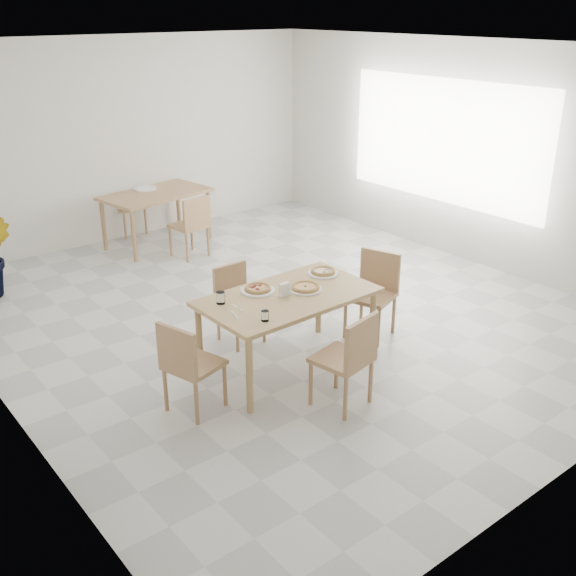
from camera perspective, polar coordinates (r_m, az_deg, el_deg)
room at (r=9.28m, az=13.05°, el=12.00°), size 7.28×7.00×7.00m
main_table at (r=6.10m, az=0.00°, el=-1.24°), size 1.60×0.93×0.75m
chair_south at (r=5.60m, az=5.25°, el=-5.69°), size 0.50×0.50×0.86m
chair_north at (r=6.77m, az=-4.41°, el=-0.83°), size 0.39×0.39×0.78m
chair_west at (r=5.58m, az=-8.54°, el=-6.20°), size 0.50×0.50×0.83m
chair_east at (r=6.90m, az=7.33°, el=0.01°), size 0.55×0.55×0.87m
plate_margherita at (r=6.17m, az=1.48°, el=-0.10°), size 0.31×0.31×0.02m
plate_mushroom at (r=6.54m, az=2.99°, el=1.24°), size 0.30×0.30×0.02m
plate_pepperoni at (r=6.14m, az=-2.57°, el=-0.22°), size 0.32×0.32×0.02m
pizza_margherita at (r=6.16m, az=1.48°, el=0.09°), size 0.34×0.34×0.03m
pizza_mushroom at (r=6.53m, az=2.99°, el=1.43°), size 0.28×0.28×0.03m
pizza_pepperoni at (r=6.13m, az=-2.57°, el=-0.02°), size 0.29×0.29×0.03m
tumbler_a at (r=5.90m, az=-5.72°, el=-0.84°), size 0.08×0.08×0.11m
tumbler_b at (r=5.57m, az=-1.96°, el=-2.36°), size 0.07×0.07×0.09m
napkin_holder at (r=6.01m, az=-0.30°, el=-0.17°), size 0.12×0.06×0.13m
fork_a at (r=5.82m, az=-4.28°, el=-1.69°), size 0.02×0.18×0.01m
fork_b at (r=5.68m, az=-4.50°, el=-2.33°), size 0.06×0.18×0.01m
second_table at (r=9.64m, az=-11.12°, el=7.44°), size 1.57×1.06×0.75m
chair_back_s at (r=9.06m, az=-8.13°, el=5.52°), size 0.47×0.47×0.85m
chair_back_n at (r=10.29m, az=-13.63°, el=7.10°), size 0.43×0.43×0.82m
plate_empty at (r=9.82m, az=-11.99°, el=8.23°), size 0.32×0.32×0.02m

